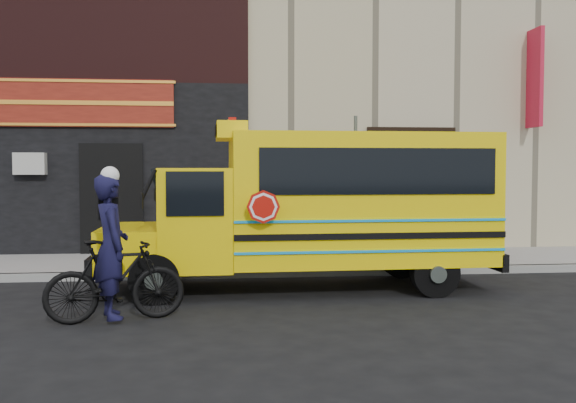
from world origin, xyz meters
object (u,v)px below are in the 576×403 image
at_px(school_bus, 320,204).
at_px(bicycle, 115,281).
at_px(sign_pole, 355,188).
at_px(cyclist, 111,250).

xyz_separation_m(school_bus, bicycle, (-3.23, -2.12, -0.93)).
distance_m(school_bus, sign_pole, 1.69).
bearing_deg(cyclist, sign_pole, -70.34).
distance_m(school_bus, cyclist, 3.93).
bearing_deg(school_bus, cyclist, -147.69).
distance_m(sign_pole, bicycle, 5.57).
height_order(sign_pole, bicycle, sign_pole).
height_order(school_bus, sign_pole, sign_pole).
relative_size(sign_pole, bicycle, 1.65).
height_order(bicycle, cyclist, cyclist).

